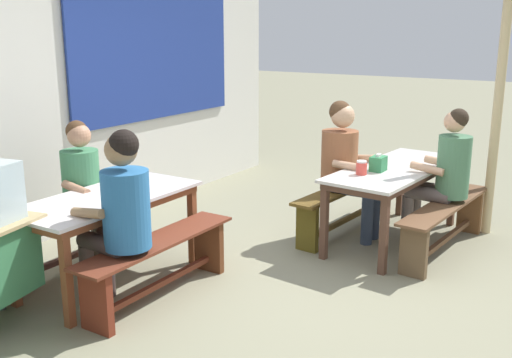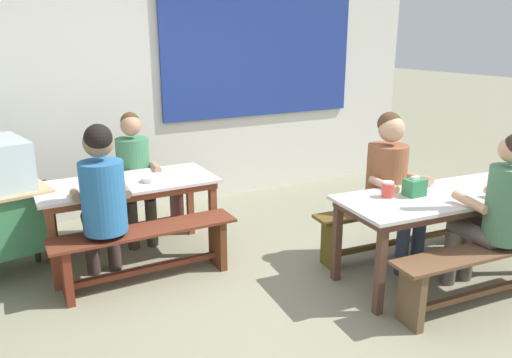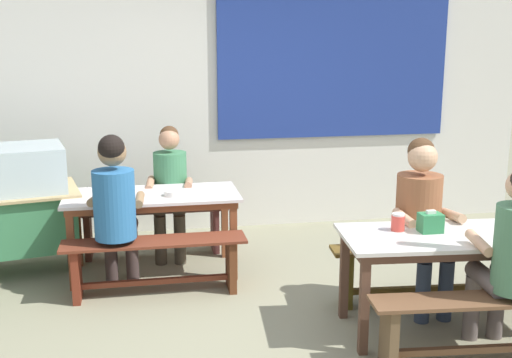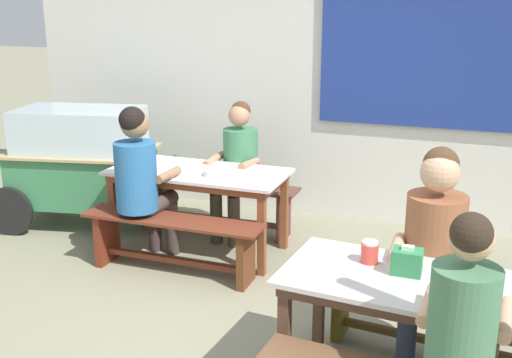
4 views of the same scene
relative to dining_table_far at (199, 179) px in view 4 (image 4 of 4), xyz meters
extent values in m
plane|color=gray|center=(0.88, -1.24, -0.65)|extent=(40.00, 40.00, 0.00)
cube|color=silver|center=(0.88, 1.32, 0.76)|extent=(6.67, 0.12, 2.82)
cube|color=navy|center=(2.02, 1.23, 1.16)|extent=(2.56, 0.03, 1.64)
cube|color=silver|center=(0.00, 0.00, 0.07)|extent=(1.52, 0.71, 0.03)
cube|color=brown|center=(0.00, 0.00, 0.02)|extent=(1.44, 0.65, 0.06)
cube|color=brown|center=(0.68, 0.29, -0.33)|extent=(0.06, 0.06, 0.65)
cube|color=brown|center=(0.68, -0.29, -0.33)|extent=(0.06, 0.06, 0.65)
cube|color=brown|center=(-0.68, 0.29, -0.33)|extent=(0.06, 0.06, 0.65)
cube|color=brown|center=(-0.68, -0.29, -0.33)|extent=(0.06, 0.06, 0.65)
cube|color=silver|center=(2.16, -1.56, 0.06)|extent=(1.82, 0.84, 0.03)
cube|color=brown|center=(2.16, -1.56, 0.02)|extent=(1.73, 0.77, 0.06)
cube|color=brown|center=(1.38, -1.21, -0.33)|extent=(0.06, 0.06, 0.64)
cube|color=brown|center=(1.34, -1.78, -0.33)|extent=(0.06, 0.06, 0.64)
cube|color=brown|center=(0.00, 0.51, -0.20)|extent=(1.46, 0.32, 0.02)
cube|color=brown|center=(0.61, 0.51, -0.43)|extent=(0.06, 0.27, 0.44)
cube|color=brown|center=(-0.61, 0.51, -0.43)|extent=(0.06, 0.27, 0.44)
cube|color=brown|center=(0.00, 0.51, -0.54)|extent=(1.18, 0.05, 0.04)
cube|color=maroon|center=(0.00, -0.51, -0.20)|extent=(1.50, 0.32, 0.02)
cube|color=brown|center=(0.63, -0.51, -0.43)|extent=(0.06, 0.27, 0.44)
cube|color=maroon|center=(-0.63, -0.51, -0.43)|extent=(0.06, 0.27, 0.44)
cube|color=maroon|center=(0.00, -0.51, -0.54)|extent=(1.22, 0.05, 0.04)
cube|color=brown|center=(2.20, -1.06, -0.20)|extent=(1.71, 0.39, 0.03)
cube|color=brown|center=(1.48, -1.00, -0.43)|extent=(0.08, 0.22, 0.44)
cube|color=brown|center=(2.20, -1.06, -0.54)|extent=(1.42, 0.16, 0.04)
cube|color=#387C4E|center=(-1.33, 0.22, -0.17)|extent=(1.39, 0.96, 0.50)
cube|color=silver|center=(-1.33, 0.22, 0.28)|extent=(1.25, 0.87, 0.42)
cube|color=tan|center=(-1.33, 0.22, 0.09)|extent=(1.49, 1.06, 0.02)
cylinder|color=black|center=(-1.99, 0.48, -0.42)|extent=(0.46, 0.14, 0.46)
cylinder|color=black|center=(-1.83, -0.28, -0.42)|extent=(0.46, 0.14, 0.46)
cylinder|color=#333333|center=(-0.77, 0.34, -0.54)|extent=(0.05, 0.05, 0.23)
cylinder|color=#3F3F3F|center=(-0.54, 0.39, -0.02)|extent=(0.18, 0.71, 0.04)
cylinder|color=#423A2E|center=(0.07, 0.21, -0.42)|extent=(0.11, 0.11, 0.47)
cylinder|color=#423A2E|center=(0.25, 0.19, -0.42)|extent=(0.11, 0.11, 0.47)
cylinder|color=#423A2E|center=(0.08, 0.36, -0.14)|extent=(0.17, 0.36, 0.13)
cylinder|color=#423A2E|center=(0.26, 0.34, -0.14)|extent=(0.17, 0.36, 0.13)
cylinder|color=#3D7C52|center=(0.19, 0.51, 0.10)|extent=(0.32, 0.32, 0.50)
sphere|color=tan|center=(0.19, 0.49, 0.48)|extent=(0.20, 0.20, 0.20)
sphere|color=#4C331E|center=(0.19, 0.52, 0.51)|extent=(0.18, 0.18, 0.18)
cylinder|color=tan|center=(-0.01, 0.35, 0.09)|extent=(0.10, 0.31, 0.10)
cylinder|color=tan|center=(0.35, 0.31, 0.09)|extent=(0.10, 0.31, 0.09)
cylinder|color=#675A56|center=(2.15, -1.88, -0.14)|extent=(0.16, 0.42, 0.13)
cylinder|color=#497B57|center=(2.22, -2.08, 0.13)|extent=(0.29, 0.29, 0.56)
sphere|color=tan|center=(2.22, -2.06, 0.54)|extent=(0.19, 0.19, 0.19)
sphere|color=#2D2319|center=(2.22, -2.09, 0.57)|extent=(0.18, 0.18, 0.18)
cylinder|color=tan|center=(2.40, -1.91, 0.12)|extent=(0.09, 0.31, 0.10)
cylinder|color=tan|center=(2.07, -1.88, 0.12)|extent=(0.09, 0.31, 0.10)
cylinder|color=#2E3A4D|center=(1.94, -1.39, -0.42)|extent=(0.11, 0.11, 0.47)
cylinder|color=#2E3A4D|center=(2.12, -1.39, -0.42)|extent=(0.11, 0.11, 0.47)
cylinder|color=#2E3A4D|center=(1.94, -1.22, -0.14)|extent=(0.13, 0.38, 0.13)
cylinder|color=#2E3A4D|center=(2.12, -1.21, -0.14)|extent=(0.13, 0.38, 0.13)
cylinder|color=brown|center=(2.03, -1.04, 0.12)|extent=(0.35, 0.35, 0.54)
sphere|color=tan|center=(2.03, -1.06, 0.54)|extent=(0.23, 0.23, 0.23)
sphere|color=#4C331E|center=(2.03, -1.03, 0.58)|extent=(0.21, 0.21, 0.21)
cylinder|color=tan|center=(1.83, -1.22, 0.11)|extent=(0.07, 0.30, 0.08)
cylinder|color=tan|center=(2.22, -1.22, 0.11)|extent=(0.07, 0.31, 0.10)
cylinder|color=#443532|center=(-0.19, -0.15, -0.42)|extent=(0.11, 0.11, 0.47)
cylinder|color=#443532|center=(-0.37, -0.14, -0.42)|extent=(0.11, 0.11, 0.47)
cylinder|color=#443532|center=(-0.20, -0.33, -0.14)|extent=(0.16, 0.41, 0.13)
cylinder|color=#443532|center=(-0.38, -0.32, -0.14)|extent=(0.16, 0.41, 0.13)
cylinder|color=#2A659E|center=(-0.30, -0.51, 0.13)|extent=(0.33, 0.33, 0.55)
sphere|color=#8F6C49|center=(-0.30, -0.49, 0.55)|extent=(0.23, 0.23, 0.23)
sphere|color=black|center=(-0.30, -0.52, 0.59)|extent=(0.21, 0.21, 0.21)
cylinder|color=#8F6C49|center=(-0.11, -0.34, 0.12)|extent=(0.09, 0.31, 0.08)
cylinder|color=#8F6C49|center=(-0.48, -0.31, 0.12)|extent=(0.09, 0.31, 0.11)
cube|color=#2E7F4B|center=(1.92, -1.48, 0.15)|extent=(0.16, 0.12, 0.14)
cube|color=white|center=(1.92, -1.48, 0.23)|extent=(0.06, 0.04, 0.02)
cylinder|color=#DD453A|center=(1.71, -1.40, 0.13)|extent=(0.10, 0.10, 0.11)
cylinder|color=white|center=(1.71, -1.40, 0.20)|extent=(0.09, 0.09, 0.02)
cylinder|color=silver|center=(0.18, -0.10, 0.10)|extent=(0.16, 0.16, 0.04)
camera|label=1|loc=(-3.16, -3.39, 1.36)|focal=41.93mm
camera|label=2|loc=(-0.96, -4.18, 1.32)|focal=34.64mm
camera|label=3|loc=(-0.08, -5.52, 1.45)|focal=44.85mm
camera|label=4|loc=(2.20, -4.58, 1.49)|focal=43.19mm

